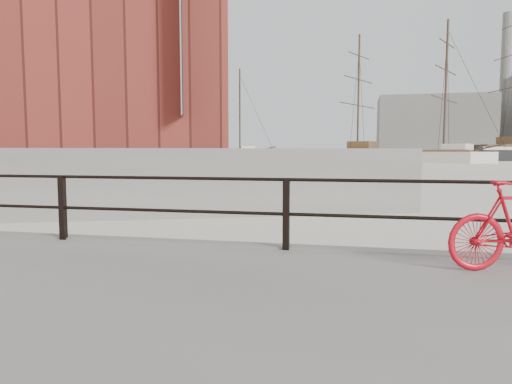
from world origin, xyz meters
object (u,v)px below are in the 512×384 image
at_px(schooner_mid, 398,162).
at_px(workboat_near, 91,172).
at_px(schooner_left, 212,161).
at_px(workboat_far, 117,165).

xyz_separation_m(schooner_mid, workboat_near, (-28.64, -44.05, 0.00)).
bearing_deg(schooner_left, schooner_mid, -24.17).
xyz_separation_m(schooner_mid, schooner_left, (-33.88, 5.41, 0.00)).
bearing_deg(workboat_near, schooner_left, 71.10).
bearing_deg(schooner_left, workboat_near, -99.05).
height_order(schooner_mid, workboat_near, schooner_mid).
bearing_deg(workboat_far, workboat_near, -65.88).
relative_size(schooner_left, workboat_far, 2.10).
bearing_deg(workboat_near, schooner_mid, 32.03).
xyz_separation_m(workboat_near, workboat_far, (-8.29, 19.10, 0.00)).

